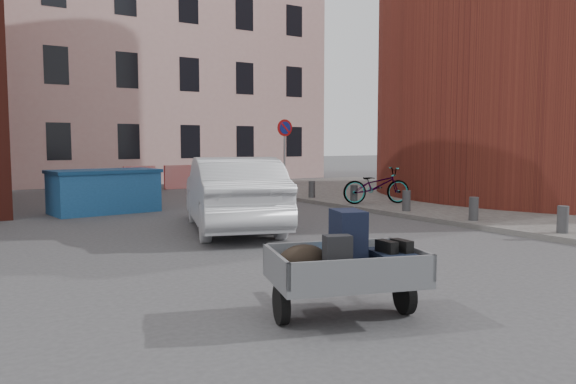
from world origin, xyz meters
TOP-DOWN VIEW (x-y plane):
  - ground at (0.00, 0.00)m, footprint 120.00×120.00m
  - sidewalk at (10.00, 4.00)m, footprint 9.00×24.00m
  - building_pink at (6.00, 22.00)m, footprint 16.00×8.00m
  - no_parking_sign at (6.00, 9.48)m, footprint 0.60×0.09m
  - bollards at (6.00, 3.40)m, footprint 0.22×9.02m
  - barriers at (4.20, 15.00)m, footprint 4.70×0.18m
  - trailer at (-0.95, -2.70)m, footprint 1.86×1.97m
  - dumpster at (-0.64, 8.37)m, footprint 2.99×1.75m
  - silver_car at (0.95, 3.71)m, footprint 3.20×5.23m
  - bicycle at (6.54, 5.21)m, footprint 2.18×1.42m

SIDE VIEW (x-z plane):
  - ground at x=0.00m, z-range 0.00..0.00m
  - sidewalk at x=10.00m, z-range 0.00..0.12m
  - bollards at x=6.00m, z-range 0.12..0.67m
  - barriers at x=4.20m, z-range 0.00..1.00m
  - dumpster at x=-0.64m, z-range 0.00..1.20m
  - trailer at x=-0.95m, z-range 0.01..1.21m
  - bicycle at x=6.54m, z-range 0.12..1.20m
  - silver_car at x=0.95m, z-range 0.00..1.63m
  - no_parking_sign at x=6.00m, z-range 0.69..3.34m
  - building_pink at x=6.00m, z-range 0.00..14.00m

